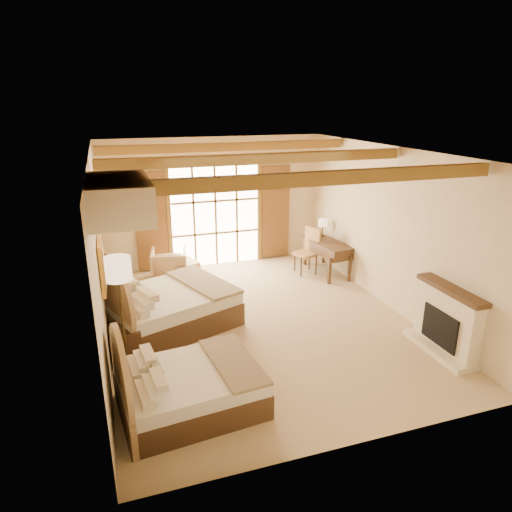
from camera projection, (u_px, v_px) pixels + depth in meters
name	position (u px, v px, depth m)	size (l,w,h in m)	color
floor	(259.00, 321.00, 8.75)	(7.00, 7.00, 0.00)	tan
wall_back	(215.00, 203.00, 11.38)	(5.50, 5.50, 0.00)	beige
wall_left	(100.00, 257.00, 7.42)	(7.00, 7.00, 0.00)	beige
wall_right	(391.00, 229.00, 9.05)	(7.00, 7.00, 0.00)	beige
ceiling	(260.00, 151.00, 7.71)	(7.00, 7.00, 0.00)	#B17C3E
ceiling_beams	(260.00, 159.00, 7.75)	(5.39, 4.60, 0.18)	olive
french_doors	(216.00, 217.00, 11.44)	(3.95, 0.08, 2.60)	white
fireplace	(446.00, 324.00, 7.56)	(0.46, 1.40, 1.16)	#F5EBC4
painting	(102.00, 263.00, 6.71)	(0.06, 0.95, 0.75)	gold
canopy_valance	(119.00, 198.00, 5.29)	(0.70, 1.40, 0.45)	beige
bed_near	(180.00, 386.00, 6.14)	(2.00, 1.59, 1.23)	#49361D
bed_far	(160.00, 305.00, 8.39)	(2.82, 2.39, 1.49)	#49361D
nightstand	(125.00, 345.00, 7.36)	(0.47, 0.47, 0.57)	#49361D
floor_lamp	(118.00, 276.00, 6.58)	(0.40, 0.40, 1.90)	#332715
armchair	(169.00, 265.00, 10.66)	(0.80, 0.82, 0.75)	tan
ottoman	(183.00, 271.00, 10.71)	(0.61, 0.61, 0.45)	tan
desk	(327.00, 256.00, 11.10)	(0.82, 1.53, 0.79)	#49361D
desk_chair	(307.00, 259.00, 11.11)	(0.64, 0.63, 1.12)	#A58746
desk_lamp	(323.00, 223.00, 11.34)	(0.22, 0.22, 0.44)	#332715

